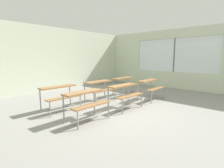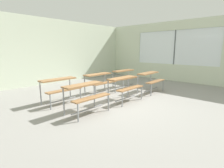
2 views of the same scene
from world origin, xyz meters
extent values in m
cube|color=gray|center=(0.00, 0.00, -0.03)|extent=(10.00, 9.00, 0.05)
cube|color=beige|center=(0.00, 4.50, 1.50)|extent=(10.00, 0.12, 3.00)
cube|color=beige|center=(5.00, 0.00, 0.42)|extent=(0.12, 9.00, 0.85)
cube|color=beige|center=(5.00, 0.00, 2.77)|extent=(0.12, 9.00, 0.45)
cube|color=beige|center=(5.00, 3.55, 1.70)|extent=(0.12, 1.90, 1.70)
cube|color=white|center=(5.00, 0.50, 1.70)|extent=(0.02, 4.20, 1.70)
cube|color=#4C5156|center=(5.00, 0.50, 1.70)|extent=(0.06, 0.05, 1.70)
cube|color=olive|center=(-1.11, 0.18, 0.72)|extent=(1.11, 0.34, 0.04)
cube|color=olive|center=(-1.11, -0.14, 0.44)|extent=(1.10, 0.24, 0.03)
cylinder|color=gray|center=(-1.62, 0.31, 0.36)|extent=(0.04, 0.04, 0.72)
cylinder|color=gray|center=(-0.62, 0.33, 0.36)|extent=(0.04, 0.04, 0.72)
cylinder|color=gray|center=(-1.61, -0.24, 0.22)|extent=(0.04, 0.04, 0.44)
cylinder|color=gray|center=(-0.61, -0.22, 0.22)|extent=(0.04, 0.04, 0.44)
cube|color=gray|center=(-1.11, 0.04, 0.10)|extent=(1.00, 0.05, 0.03)
cube|color=olive|center=(0.38, 0.13, 0.72)|extent=(1.10, 0.33, 0.04)
cube|color=olive|center=(0.39, -0.19, 0.44)|extent=(1.10, 0.23, 0.03)
cylinder|color=gray|center=(-0.12, 0.26, 0.36)|extent=(0.04, 0.04, 0.72)
cylinder|color=gray|center=(0.88, 0.27, 0.36)|extent=(0.04, 0.04, 0.72)
cylinder|color=gray|center=(-0.11, -0.29, 0.22)|extent=(0.04, 0.04, 0.44)
cylinder|color=gray|center=(0.89, -0.28, 0.22)|extent=(0.04, 0.04, 0.44)
cube|color=gray|center=(0.38, -0.01, 0.10)|extent=(1.00, 0.04, 0.03)
cube|color=olive|center=(1.95, 0.15, 0.72)|extent=(1.11, 0.37, 0.04)
cube|color=olive|center=(1.97, -0.17, 0.44)|extent=(1.11, 0.27, 0.03)
cylinder|color=gray|center=(1.45, 0.27, 0.36)|extent=(0.04, 0.04, 0.72)
cylinder|color=gray|center=(2.44, 0.31, 0.36)|extent=(0.04, 0.04, 0.72)
cylinder|color=gray|center=(1.47, -0.28, 0.22)|extent=(0.04, 0.04, 0.44)
cylinder|color=gray|center=(2.47, -0.24, 0.22)|extent=(0.04, 0.04, 0.44)
cube|color=gray|center=(1.96, 0.01, 0.10)|extent=(1.00, 0.08, 0.03)
cube|color=olive|center=(-1.12, 1.39, 0.72)|extent=(1.10, 0.32, 0.04)
cube|color=olive|center=(-1.12, 1.07, 0.44)|extent=(1.10, 0.22, 0.03)
cylinder|color=gray|center=(-1.62, 1.52, 0.36)|extent=(0.04, 0.04, 0.72)
cylinder|color=gray|center=(-0.62, 1.53, 0.36)|extent=(0.04, 0.04, 0.72)
cylinder|color=gray|center=(-1.62, 0.97, 0.22)|extent=(0.04, 0.04, 0.44)
cylinder|color=gray|center=(-0.62, 0.98, 0.22)|extent=(0.04, 0.04, 0.44)
cube|color=gray|center=(-1.12, 1.25, 0.10)|extent=(1.00, 0.04, 0.03)
cube|color=olive|center=(0.44, 1.32, 0.72)|extent=(1.10, 0.33, 0.04)
cube|color=olive|center=(0.44, 1.00, 0.44)|extent=(1.10, 0.23, 0.03)
cylinder|color=gray|center=(-0.07, 1.46, 0.36)|extent=(0.04, 0.04, 0.72)
cylinder|color=gray|center=(0.93, 1.47, 0.36)|extent=(0.04, 0.04, 0.72)
cylinder|color=gray|center=(-0.06, 0.91, 0.22)|extent=(0.04, 0.04, 0.44)
cylinder|color=gray|center=(0.94, 0.92, 0.22)|extent=(0.04, 0.04, 0.44)
cube|color=gray|center=(0.44, 1.18, 0.10)|extent=(1.00, 0.04, 0.03)
cube|color=olive|center=(1.93, 1.34, 0.72)|extent=(1.10, 0.33, 0.04)
cube|color=olive|center=(1.92, 1.02, 0.44)|extent=(1.10, 0.23, 0.03)
cylinder|color=gray|center=(1.43, 1.48, 0.36)|extent=(0.04, 0.04, 0.72)
cylinder|color=gray|center=(2.43, 1.47, 0.36)|extent=(0.04, 0.04, 0.72)
cylinder|color=gray|center=(1.42, 0.93, 0.22)|extent=(0.04, 0.04, 0.44)
cylinder|color=gray|center=(2.42, 0.92, 0.22)|extent=(0.04, 0.04, 0.44)
cube|color=gray|center=(1.92, 1.20, 0.10)|extent=(1.00, 0.04, 0.03)
camera|label=1|loc=(-3.80, -3.30, 1.60)|focal=28.00mm
camera|label=2|loc=(-3.80, -3.30, 1.60)|focal=28.00mm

